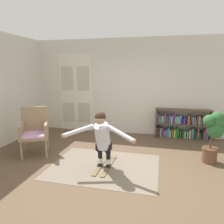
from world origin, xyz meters
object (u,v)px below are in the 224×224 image
object	(u,v)px
skis_pair	(105,165)
person_skier	(102,136)
potted_plant	(214,131)
wicker_chair	(35,130)
bookshelf	(181,126)

from	to	relation	value
skis_pair	person_skier	xyz separation A→B (m)	(-0.00, -0.18, 0.68)
potted_plant	person_skier	distance (m)	2.36
potted_plant	wicker_chair	bearing A→B (deg)	-173.70
bookshelf	potted_plant	bearing A→B (deg)	-72.38
bookshelf	wicker_chair	bearing A→B (deg)	-149.75
wicker_chair	person_skier	bearing A→B (deg)	-13.91
potted_plant	skis_pair	xyz separation A→B (m)	(-2.19, -0.70, -0.68)
wicker_chair	potted_plant	distance (m)	3.98
potted_plant	skis_pair	size ratio (longest dim) A/B	1.16
bookshelf	person_skier	distance (m)	3.00
skis_pair	wicker_chair	bearing A→B (deg)	171.68
wicker_chair	bookshelf	bearing A→B (deg)	30.25
skis_pair	person_skier	distance (m)	0.71
wicker_chair	person_skier	distance (m)	1.83
wicker_chair	potted_plant	bearing A→B (deg)	6.30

